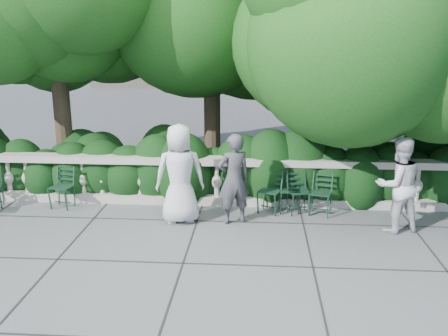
# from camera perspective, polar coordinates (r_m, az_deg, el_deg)

# --- Properties ---
(ground) EXTENTS (90.00, 90.00, 0.00)m
(ground) POSITION_cam_1_polar(r_m,az_deg,el_deg) (8.75, -0.46, -8.07)
(ground) COLOR #515458
(ground) RESTS_ON ground
(balustrade) EXTENTS (12.00, 0.44, 1.00)m
(balustrade) POSITION_cam_1_polar(r_m,az_deg,el_deg) (10.27, 0.31, -1.59)
(balustrade) COLOR #9E998E
(balustrade) RESTS_ON ground
(shrub_hedge) EXTENTS (15.00, 2.60, 1.70)m
(shrub_hedge) POSITION_cam_1_polar(r_m,az_deg,el_deg) (11.56, 0.69, -2.16)
(shrub_hedge) COLOR black
(shrub_hedge) RESTS_ON ground
(tree_canopy) EXTENTS (15.04, 6.52, 6.78)m
(tree_canopy) POSITION_cam_1_polar(r_m,az_deg,el_deg) (11.21, 4.50, 17.78)
(tree_canopy) COLOR #3F3023
(tree_canopy) RESTS_ON ground
(chair_b) EXTENTS (0.52, 0.55, 0.84)m
(chair_b) POSITION_cam_1_polar(r_m,az_deg,el_deg) (10.62, -18.29, -4.58)
(chair_b) COLOR black
(chair_b) RESTS_ON ground
(chair_c) EXTENTS (0.46, 0.50, 0.84)m
(chair_c) POSITION_cam_1_polar(r_m,az_deg,el_deg) (9.95, 7.50, -5.26)
(chair_c) COLOR black
(chair_c) RESTS_ON ground
(chair_d) EXTENTS (0.56, 0.59, 0.84)m
(chair_d) POSITION_cam_1_polar(r_m,az_deg,el_deg) (9.87, 10.69, -5.56)
(chair_d) COLOR black
(chair_d) RESTS_ON ground
(chair_e) EXTENTS (0.58, 0.61, 0.84)m
(chair_e) POSITION_cam_1_polar(r_m,az_deg,el_deg) (9.86, 4.89, -5.36)
(chair_e) COLOR black
(chair_e) RESTS_ON ground
(chair_f) EXTENTS (0.55, 0.58, 0.84)m
(chair_f) POSITION_cam_1_polar(r_m,az_deg,el_deg) (9.89, 8.74, -5.42)
(chair_f) COLOR black
(chair_f) RESTS_ON ground
(person_businessman) EXTENTS (1.01, 0.75, 1.87)m
(person_businessman) POSITION_cam_1_polar(r_m,az_deg,el_deg) (9.24, -5.06, -0.67)
(person_businessman) COLOR silver
(person_businessman) RESTS_ON ground
(person_woman_grey) EXTENTS (0.73, 0.62, 1.71)m
(person_woman_grey) POSITION_cam_1_polar(r_m,az_deg,el_deg) (9.19, 1.13, -1.25)
(person_woman_grey) COLOR #3F4044
(person_woman_grey) RESTS_ON ground
(person_casual_man) EXTENTS (0.98, 0.85, 1.73)m
(person_casual_man) POSITION_cam_1_polar(r_m,az_deg,el_deg) (9.33, 19.26, -1.82)
(person_casual_man) COLOR silver
(person_casual_man) RESTS_ON ground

